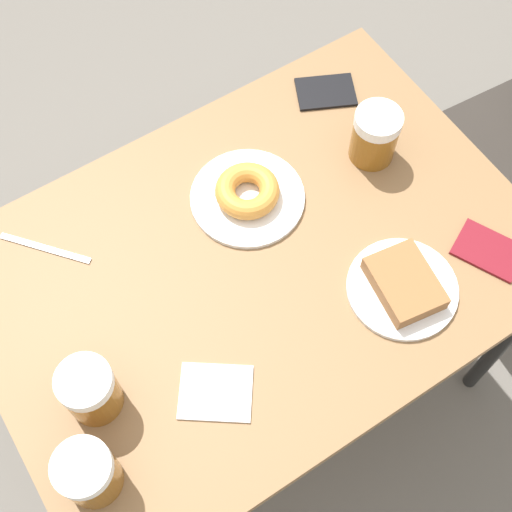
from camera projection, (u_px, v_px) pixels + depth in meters
name	position (u px, v px, depth m)	size (l,w,h in m)	color
ground_plane	(256.00, 375.00, 1.99)	(8.00, 8.00, 0.00)	#666059
table	(256.00, 275.00, 1.42)	(0.75, 1.06, 0.71)	olive
plate_with_cake	(403.00, 286.00, 1.32)	(0.21, 0.21, 0.05)	white
plate_with_donut	(247.00, 194.00, 1.41)	(0.23, 0.23, 0.05)	white
beer_mug_left	(88.00, 473.00, 1.12)	(0.09, 0.09, 0.12)	#8C5619
beer_mug_center	(375.00, 136.00, 1.42)	(0.09, 0.09, 0.12)	#8C5619
beer_mug_right	(90.00, 390.00, 1.18)	(0.09, 0.09, 0.12)	#8C5619
napkin_folded	(216.00, 392.00, 1.24)	(0.16, 0.16, 0.00)	white
fork	(45.00, 248.00, 1.37)	(0.15, 0.13, 0.00)	silver
passport_near_edge	(488.00, 250.00, 1.37)	(0.15, 0.13, 0.01)	maroon
passport_far_edge	(326.00, 92.00, 1.55)	(0.13, 0.15, 0.01)	black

